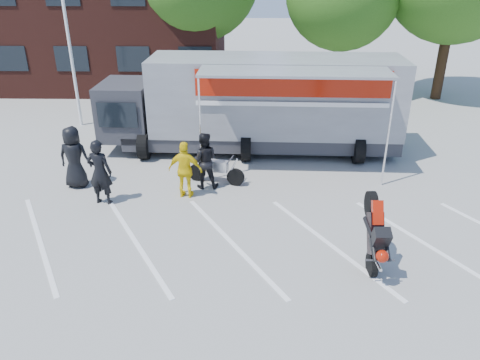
{
  "coord_description": "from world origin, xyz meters",
  "views": [
    {
      "loc": [
        0.59,
        -8.78,
        6.35
      ],
      "look_at": [
        0.38,
        1.9,
        1.3
      ],
      "focal_mm": 35.0,
      "sensor_mm": 36.0,
      "label": 1
    }
  ],
  "objects_px": {
    "stunt_bike_rider": "(365,258)",
    "spectator_hivis": "(185,170)",
    "transporter_truck": "(260,150)",
    "spectator_leather_b": "(100,172)",
    "parked_motorcycle": "(216,183)",
    "spectator_leather_c": "(204,161)",
    "spectator_leather_a": "(74,157)"
  },
  "relations": [
    {
      "from": "stunt_bike_rider",
      "to": "spectator_hivis",
      "type": "xyz_separation_m",
      "value": [
        -4.57,
        3.07,
        0.85
      ]
    },
    {
      "from": "transporter_truck",
      "to": "spectator_leather_b",
      "type": "bearing_deg",
      "value": -135.73
    },
    {
      "from": "parked_motorcycle",
      "to": "spectator_leather_b",
      "type": "distance_m",
      "value": 3.57
    },
    {
      "from": "transporter_truck",
      "to": "parked_motorcycle",
      "type": "bearing_deg",
      "value": -115.15
    },
    {
      "from": "transporter_truck",
      "to": "spectator_leather_b",
      "type": "relative_size",
      "value": 5.5
    },
    {
      "from": "stunt_bike_rider",
      "to": "spectator_leather_c",
      "type": "distance_m",
      "value": 5.6
    },
    {
      "from": "parked_motorcycle",
      "to": "spectator_leather_c",
      "type": "distance_m",
      "value": 0.98
    },
    {
      "from": "spectator_leather_a",
      "to": "spectator_hivis",
      "type": "xyz_separation_m",
      "value": [
        3.44,
        -0.64,
        -0.11
      ]
    },
    {
      "from": "stunt_bike_rider",
      "to": "spectator_leather_a",
      "type": "bearing_deg",
      "value": 154.14
    },
    {
      "from": "spectator_hivis",
      "to": "parked_motorcycle",
      "type": "bearing_deg",
      "value": -122.09
    },
    {
      "from": "spectator_leather_a",
      "to": "spectator_leather_c",
      "type": "xyz_separation_m",
      "value": [
        3.91,
        0.01,
        -0.08
      ]
    },
    {
      "from": "parked_motorcycle",
      "to": "transporter_truck",
      "type": "bearing_deg",
      "value": -11.71
    },
    {
      "from": "stunt_bike_rider",
      "to": "spectator_leather_a",
      "type": "height_order",
      "value": "spectator_leather_a"
    },
    {
      "from": "spectator_leather_b",
      "to": "spectator_hivis",
      "type": "relative_size",
      "value": 1.13
    },
    {
      "from": "transporter_truck",
      "to": "spectator_leather_b",
      "type": "distance_m",
      "value": 6.29
    },
    {
      "from": "spectator_leather_b",
      "to": "parked_motorcycle",
      "type": "bearing_deg",
      "value": -146.61
    },
    {
      "from": "spectator_leather_b",
      "to": "spectator_leather_c",
      "type": "distance_m",
      "value": 3.02
    },
    {
      "from": "parked_motorcycle",
      "to": "spectator_leather_c",
      "type": "relative_size",
      "value": 1.06
    },
    {
      "from": "spectator_hivis",
      "to": "spectator_leather_b",
      "type": "bearing_deg",
      "value": 19.19
    },
    {
      "from": "spectator_leather_a",
      "to": "spectator_leather_c",
      "type": "height_order",
      "value": "spectator_leather_a"
    },
    {
      "from": "transporter_truck",
      "to": "spectator_hivis",
      "type": "height_order",
      "value": "spectator_hivis"
    },
    {
      "from": "transporter_truck",
      "to": "stunt_bike_rider",
      "type": "height_order",
      "value": "transporter_truck"
    },
    {
      "from": "stunt_bike_rider",
      "to": "spectator_leather_c",
      "type": "xyz_separation_m",
      "value": [
        -4.09,
        3.73,
        0.88
      ]
    },
    {
      "from": "spectator_leather_b",
      "to": "spectator_leather_c",
      "type": "xyz_separation_m",
      "value": [
        2.82,
        1.09,
        -0.09
      ]
    },
    {
      "from": "parked_motorcycle",
      "to": "spectator_leather_b",
      "type": "relative_size",
      "value": 0.97
    },
    {
      "from": "stunt_bike_rider",
      "to": "spectator_leather_a",
      "type": "relative_size",
      "value": 0.99
    },
    {
      "from": "stunt_bike_rider",
      "to": "spectator_leather_c",
      "type": "relative_size",
      "value": 1.09
    },
    {
      "from": "spectator_leather_a",
      "to": "spectator_leather_b",
      "type": "distance_m",
      "value": 1.54
    },
    {
      "from": "parked_motorcycle",
      "to": "spectator_leather_b",
      "type": "xyz_separation_m",
      "value": [
        -3.15,
        -1.38,
        0.96
      ]
    },
    {
      "from": "spectator_leather_c",
      "to": "spectator_hivis",
      "type": "height_order",
      "value": "spectator_leather_c"
    },
    {
      "from": "transporter_truck",
      "to": "spectator_leather_b",
      "type": "height_order",
      "value": "spectator_leather_b"
    },
    {
      "from": "transporter_truck",
      "to": "spectator_leather_c",
      "type": "relative_size",
      "value": 6.03
    }
  ]
}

